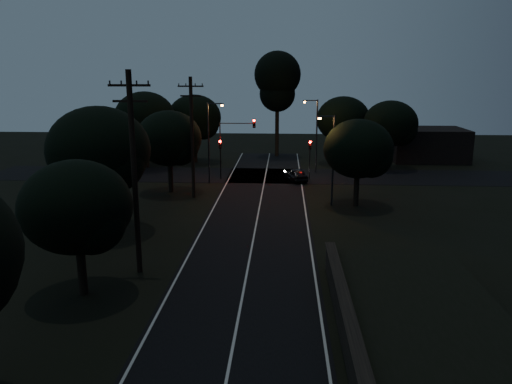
{
  "coord_description": "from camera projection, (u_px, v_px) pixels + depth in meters",
  "views": [
    {
      "loc": [
        1.97,
        -10.66,
        10.85
      ],
      "look_at": [
        0.0,
        24.0,
        2.5
      ],
      "focal_mm": 35.0,
      "sensor_mm": 36.0,
      "label": 1
    }
  ],
  "objects": [
    {
      "name": "streetlight_a",
      "position": [
        210.0,
        137.0,
        49.08
      ],
      "size": [
        1.66,
        0.26,
        8.0
      ],
      "color": "black",
      "rests_on": "ground"
    },
    {
      "name": "tree_far_ne",
      "position": [
        345.0,
        120.0,
        59.66
      ],
      "size": [
        6.4,
        6.4,
        8.09
      ],
      "color": "black",
      "rests_on": "ground"
    },
    {
      "name": "streetlight_b",
      "position": [
        315.0,
        131.0,
        54.32
      ],
      "size": [
        1.66,
        0.26,
        8.0
      ],
      "color": "black",
      "rests_on": "ground"
    },
    {
      "name": "car",
      "position": [
        296.0,
        175.0,
        51.01
      ],
      "size": [
        2.67,
        4.17,
        1.32
      ],
      "primitive_type": "imported",
      "rotation": [
        0.0,
        0.0,
        3.45
      ],
      "color": "black",
      "rests_on": "ground"
    },
    {
      "name": "tree_far_nw",
      "position": [
        196.0,
        119.0,
        60.63
      ],
      "size": [
        6.52,
        6.52,
        8.25
      ],
      "color": "black",
      "rests_on": "ground"
    },
    {
      "name": "building_left",
      "position": [
        113.0,
        141.0,
        64.06
      ],
      "size": [
        10.0,
        8.0,
        4.4
      ],
      "primitive_type": "cube",
      "color": "black",
      "rests_on": "ground"
    },
    {
      "name": "signal_mast",
      "position": [
        236.0,
        138.0,
        50.95
      ],
      "size": [
        3.7,
        0.35,
        6.25
      ],
      "color": "black",
      "rests_on": "ground"
    },
    {
      "name": "signal_left",
      "position": [
        220.0,
        152.0,
        51.4
      ],
      "size": [
        0.28,
        0.35,
        4.1
      ],
      "color": "black",
      "rests_on": "ground"
    },
    {
      "name": "streetlight_c",
      "position": [
        331.0,
        154.0,
        40.77
      ],
      "size": [
        1.46,
        0.26,
        7.5
      ],
      "color": "black",
      "rests_on": "ground"
    },
    {
      "name": "tree_far_e",
      "position": [
        392.0,
        125.0,
        56.53
      ],
      "size": [
        6.13,
        6.13,
        7.78
      ],
      "color": "black",
      "rests_on": "ground"
    },
    {
      "name": "utility_pole_mid",
      "position": [
        134.0,
        171.0,
        26.54
      ],
      "size": [
        2.2,
        0.3,
        11.0
      ],
      "color": "black",
      "rests_on": "ground"
    },
    {
      "name": "road_surface",
      "position": [
        261.0,
        201.0,
        43.2
      ],
      "size": [
        60.0,
        70.0,
        0.03
      ],
      "color": "black",
      "rests_on": "ground"
    },
    {
      "name": "tree_far_w",
      "position": [
        147.0,
        119.0,
        56.93
      ],
      "size": [
        6.87,
        6.87,
        8.76
      ],
      "color": "black",
      "rests_on": "ground"
    },
    {
      "name": "utility_pole_far",
      "position": [
        192.0,
        136.0,
        43.1
      ],
      "size": [
        2.2,
        0.3,
        10.5
      ],
      "color": "black",
      "rests_on": "ground"
    },
    {
      "name": "tree_right_a",
      "position": [
        361.0,
        150.0,
        40.45
      ],
      "size": [
        5.67,
        5.67,
        7.21
      ],
      "color": "black",
      "rests_on": "ground"
    },
    {
      "name": "tree_left_c",
      "position": [
        102.0,
        152.0,
        33.46
      ],
      "size": [
        6.89,
        6.89,
        8.71
      ],
      "color": "black",
      "rests_on": "ground"
    },
    {
      "name": "tree_left_d",
      "position": [
        171.0,
        140.0,
        45.19
      ],
      "size": [
        5.94,
        5.94,
        7.53
      ],
      "color": "black",
      "rests_on": "ground"
    },
    {
      "name": "signal_right",
      "position": [
        310.0,
        153.0,
        50.89
      ],
      "size": [
        0.28,
        0.35,
        4.1
      ],
      "color": "black",
      "rests_on": "ground"
    },
    {
      "name": "tall_pine",
      "position": [
        277.0,
        81.0,
        64.04
      ],
      "size": [
        5.96,
        5.96,
        13.55
      ],
      "color": "black",
      "rests_on": "ground"
    },
    {
      "name": "building_right",
      "position": [
        427.0,
        144.0,
        62.86
      ],
      "size": [
        9.0,
        7.0,
        4.0
      ],
      "primitive_type": "cube",
      "color": "black",
      "rests_on": "ground"
    },
    {
      "name": "tree_left_b",
      "position": [
        79.0,
        210.0,
        23.93
      ],
      "size": [
        5.37,
        5.37,
        6.82
      ],
      "color": "black",
      "rests_on": "ground"
    }
  ]
}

